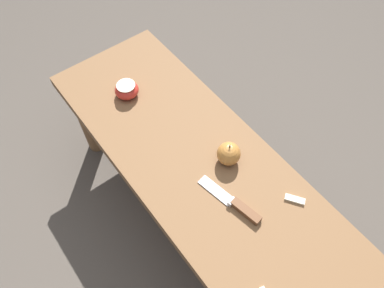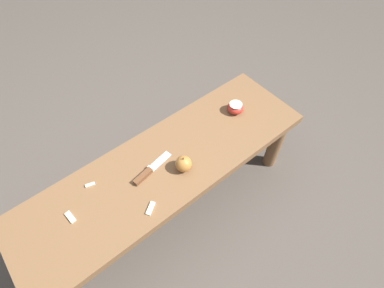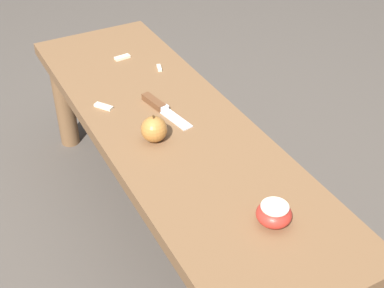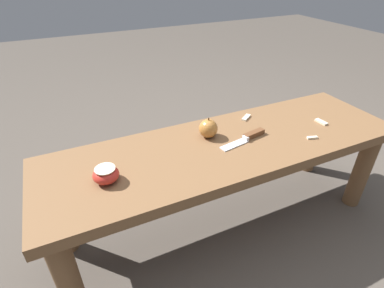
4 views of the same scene
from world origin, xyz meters
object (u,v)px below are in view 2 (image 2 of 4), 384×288
at_px(apple_whole, 183,164).
at_px(apple_cut, 235,108).
at_px(wooden_bench, 167,172).
at_px(knife, 147,172).

xyz_separation_m(apple_whole, apple_cut, (-0.40, -0.10, -0.01)).
relative_size(wooden_bench, knife, 6.58).
relative_size(knife, apple_cut, 2.60).
xyz_separation_m(wooden_bench, apple_cut, (-0.45, -0.03, 0.10)).
bearing_deg(apple_whole, wooden_bench, -58.04).
distance_m(knife, apple_cut, 0.54).
bearing_deg(apple_cut, knife, 2.27).
height_order(wooden_bench, apple_cut, apple_cut).
xyz_separation_m(wooden_bench, apple_whole, (-0.04, 0.07, 0.11)).
distance_m(apple_whole, apple_cut, 0.42).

